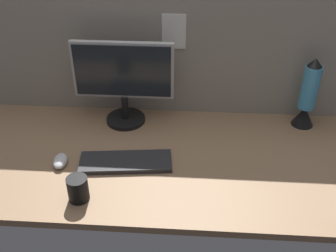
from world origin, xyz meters
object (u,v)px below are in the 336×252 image
Objects in this scene: keyboard at (126,162)px; lava_lamp at (307,98)px; monitor at (123,79)px; mug_black_travel at (78,189)px; mouse at (60,161)px.

keyboard is 1.12× the size of lava_lamp.
monitor is 82.46cm from lava_lamp.
monitor is 56.38cm from mug_black_travel.
keyboard is 85.44cm from lava_lamp.
mug_black_travel is at bearing -99.64° from monitor.
monitor is 1.35× the size of lava_lamp.
lava_lamp is at bearing 17.68° from keyboard.
mouse is 110.33cm from lava_lamp.
lava_lamp is (77.20, 34.27, 12.89)cm from keyboard.
mouse is (-26.30, -1.94, 0.70)cm from keyboard.
lava_lamp is (91.05, 55.03, 9.11)cm from mug_black_travel.
monitor reaches higher than lava_lamp.
mug_black_travel reaches higher than mouse.
keyboard is 26.38cm from mouse.
mug_black_travel is (-13.85, -20.76, 3.78)cm from keyboard.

